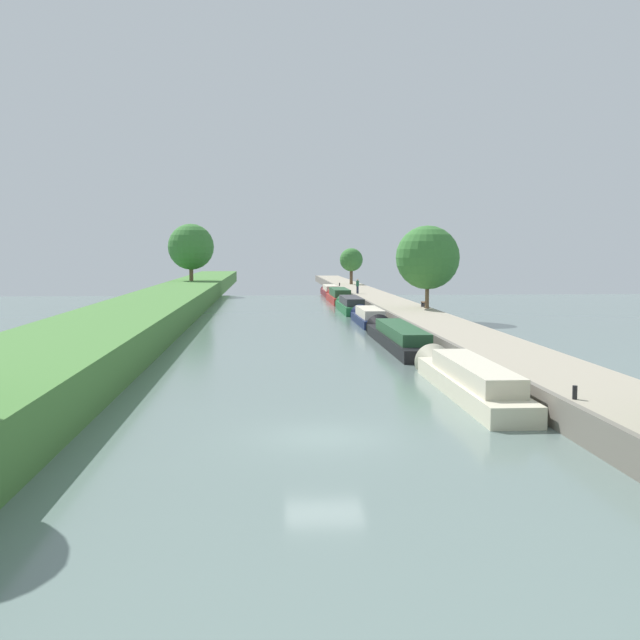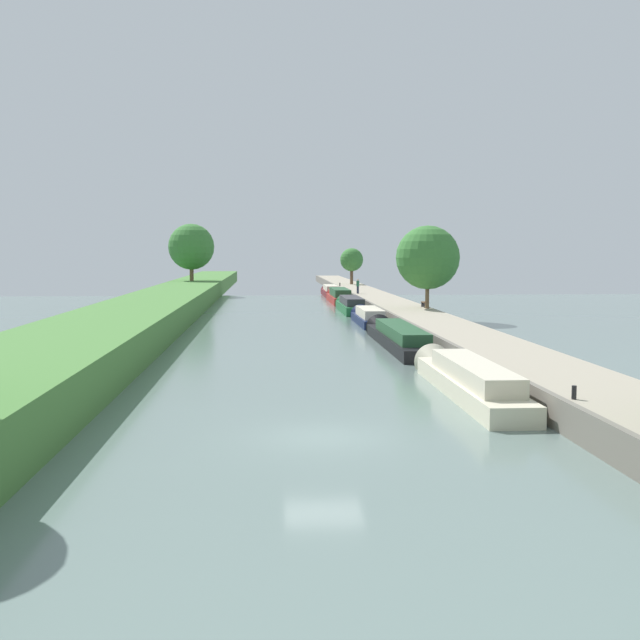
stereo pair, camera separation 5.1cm
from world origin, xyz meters
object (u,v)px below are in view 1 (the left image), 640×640
Objects in this scene: narrowboat_red at (339,296)px; park_bench at (425,303)px; person_walking at (358,286)px; narrowboat_black at (397,336)px; narrowboat_navy at (368,317)px; mooring_bollard_near at (575,392)px; narrowboat_maroon at (330,291)px; narrowboat_cream at (466,379)px; mooring_bollard_far at (340,284)px; narrowboat_green at (350,305)px.

narrowboat_red reaches higher than park_bench.
narrowboat_black is at bearing -93.07° from person_walking.
mooring_bollard_near is (1.84, -38.25, 0.76)m from narrowboat_navy.
narrowboat_navy is at bearing -90.12° from narrowboat_maroon.
narrowboat_cream is 16.49m from narrowboat_black.
narrowboat_navy is at bearing -92.34° from mooring_bollard_far.
narrowboat_black is 10.85× the size of park_bench.
narrowboat_green is at bearing -90.40° from narrowboat_maroon.
park_bench is (5.43, 18.16, 0.85)m from narrowboat_black.
mooring_bollard_near reaches higher than narrowboat_navy.
narrowboat_cream is 30.01× the size of mooring_bollard_near.
narrowboat_red is 2.77m from person_walking.
park_bench is at bearing 81.32° from narrowboat_cream.
narrowboat_red is at bearing 102.79° from park_bench.
mooring_bollard_near is 41.82m from park_bench.
narrowboat_red reaches higher than narrowboat_cream.
narrowboat_maroon is 14.88m from person_walking.
mooring_bollard_near reaches higher than narrowboat_green.
mooring_bollard_near is at bearing -88.42° from narrowboat_red.
narrowboat_maroon is (0.19, 27.41, -0.03)m from narrowboat_green.
narrowboat_green is at bearing 92.19° from mooring_bollard_near.
narrowboat_green is at bearing 90.49° from narrowboat_navy.
mooring_bollard_near reaches higher than narrowboat_cream.
person_walking reaches higher than narrowboat_cream.
narrowboat_maroon is 24.63× the size of mooring_bollard_far.
narrowboat_black is 1.33× the size of narrowboat_green.
person_walking is (2.16, 40.28, 1.38)m from narrowboat_black.
narrowboat_maroon is (0.08, 40.22, 0.05)m from narrowboat_navy.
narrowboat_red reaches higher than narrowboat_green.
narrowboat_red is (0.11, 41.62, 0.10)m from narrowboat_black.
narrowboat_maroon reaches higher than narrowboat_black.
narrowboat_black is 59.89m from mooring_bollard_far.
mooring_bollard_near is at bearing -87.24° from narrowboat_navy.
narrowboat_black is 41.63m from narrowboat_red.
narrowboat_maroon is at bearing 89.85° from narrowboat_black.
narrowboat_black is at bearing -90.15° from narrowboat_maroon.
narrowboat_maroon is 24.63× the size of mooring_bollard_near.
park_bench is (5.33, -23.46, 0.75)m from narrowboat_red.
narrowboat_cream is 0.83× the size of narrowboat_black.
mooring_bollard_near is 1.00× the size of mooring_bollard_far.
mooring_bollard_near and mooring_bollard_far have the same top height.
narrowboat_black is 1.47× the size of narrowboat_maroon.
mooring_bollard_far is at bearing 86.54° from narrowboat_green.
mooring_bollard_near is (1.76, -7.02, 0.69)m from narrowboat_cream.
mooring_bollard_far is at bearing 88.68° from narrowboat_cream.
narrowboat_black is at bearing -89.90° from narrowboat_green.
narrowboat_cream is at bearing -89.50° from narrowboat_black.
person_walking is (2.10, 25.54, 1.41)m from narrowboat_navy.
narrowboat_cream reaches higher than narrowboat_navy.
narrowboat_green is (-0.19, 44.04, 0.01)m from narrowboat_cream.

